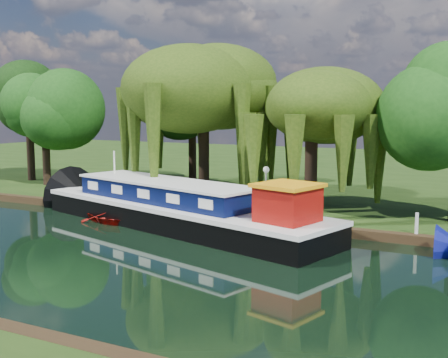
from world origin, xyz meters
The scene contains 12 objects.
ground centered at (0.00, 0.00, 0.00)m, with size 120.00×120.00×0.00m, color black.
far_bank centered at (0.00, 34.00, 0.23)m, with size 120.00×52.00×0.45m, color #19320D.
dutch_barge centered at (-2.69, 6.40, 0.97)m, with size 18.98×9.05×3.91m.
red_dinghy centered at (-6.74, 5.73, 0.00)m, with size 2.45×3.43×0.71m, color maroon.
willow_left centered at (-5.15, 13.44, 7.29)m, with size 7.86×7.86×9.42m.
willow_right centered at (2.87, 11.28, 5.74)m, with size 5.95×5.95×7.25m.
tree_far_left centered at (-18.61, 13.04, 6.20)m, with size 5.21×5.21×8.40m.
tree_far_back centered at (-21.73, 14.51, 6.44)m, with size 5.11×5.11×8.59m.
tree_far_mid centered at (-9.04, 18.62, 6.28)m, with size 5.17×5.17×8.45m.
lamppost centered at (0.50, 10.50, 2.42)m, with size 0.36×0.36×2.56m.
mooring_posts centered at (-0.50, 8.40, 0.95)m, with size 19.16×0.16×1.00m.
reeds_near centered at (6.87, -7.57, 0.55)m, with size 33.70×1.50×1.10m.
Camera 1 is at (12.65, -18.55, 6.36)m, focal length 45.00 mm.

